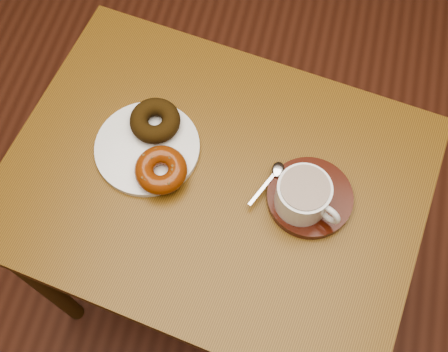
% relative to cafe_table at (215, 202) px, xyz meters
% --- Properties ---
extents(ground, '(6.00, 6.00, 0.00)m').
position_rel_cafe_table_xyz_m(ground, '(0.14, -0.01, -0.65)').
color(ground, '#5E2E1D').
rests_on(ground, ground).
extents(cafe_table, '(0.90, 0.73, 0.77)m').
position_rel_cafe_table_xyz_m(cafe_table, '(0.00, 0.00, 0.00)').
color(cafe_table, brown).
rests_on(cafe_table, ground).
extents(donut_plate, '(0.23, 0.23, 0.01)m').
position_rel_cafe_table_xyz_m(donut_plate, '(-0.15, 0.03, 0.13)').
color(donut_plate, white).
rests_on(donut_plate, cafe_table).
extents(donut_cinnamon, '(0.12, 0.12, 0.04)m').
position_rel_cafe_table_xyz_m(donut_cinnamon, '(-0.14, 0.08, 0.15)').
color(donut_cinnamon, '#311F09').
rests_on(donut_cinnamon, donut_plate).
extents(donut_caramel, '(0.12, 0.12, 0.04)m').
position_rel_cafe_table_xyz_m(donut_caramel, '(-0.10, -0.02, 0.15)').
color(donut_caramel, '#7E350D').
rests_on(donut_caramel, donut_plate).
extents(saucer, '(0.20, 0.20, 0.02)m').
position_rel_cafe_table_xyz_m(saucer, '(0.19, -0.00, 0.13)').
color(saucer, '#391107').
rests_on(saucer, cafe_table).
extents(coffee_cup, '(0.13, 0.10, 0.07)m').
position_rel_cafe_table_xyz_m(coffee_cup, '(0.18, -0.02, 0.18)').
color(coffee_cup, white).
rests_on(coffee_cup, saucer).
extents(teaspoon, '(0.05, 0.10, 0.01)m').
position_rel_cafe_table_xyz_m(teaspoon, '(0.12, 0.03, 0.14)').
color(teaspoon, silver).
rests_on(teaspoon, saucer).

